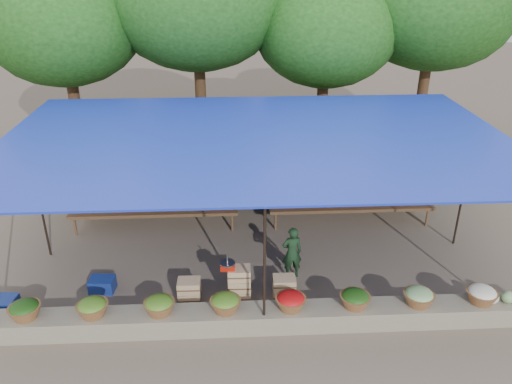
{
  "coord_description": "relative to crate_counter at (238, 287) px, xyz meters",
  "views": [
    {
      "loc": [
        -0.53,
        -10.12,
        6.32
      ],
      "look_at": [
        0.02,
        0.2,
        1.4
      ],
      "focal_mm": 35.0,
      "sensor_mm": 36.0,
      "label": 1
    }
  ],
  "objects": [
    {
      "name": "ground",
      "position": [
        0.46,
        1.92,
        -0.31
      ],
      "size": [
        60.0,
        60.0,
        0.0
      ],
      "primitive_type": "plane",
      "color": "#685B4C",
      "rests_on": "ground"
    },
    {
      "name": "stone_curb",
      "position": [
        0.46,
        -0.83,
        -0.11
      ],
      "size": [
        10.6,
        0.55,
        0.4
      ],
      "primitive_type": "cube",
      "color": "slate",
      "rests_on": "ground"
    },
    {
      "name": "stall_canopy",
      "position": [
        0.46,
        1.98,
        2.37
      ],
      "size": [
        10.8,
        6.6,
        2.82
      ],
      "color": "black",
      "rests_on": "ground"
    },
    {
      "name": "produce_baskets",
      "position": [
        0.36,
        -0.83,
        0.25
      ],
      "size": [
        8.98,
        0.58,
        0.34
      ],
      "color": "brown",
      "rests_on": "stone_curb"
    },
    {
      "name": "netting_backdrop",
      "position": [
        0.46,
        5.07,
        0.94
      ],
      "size": [
        10.6,
        0.06,
        2.5
      ],
      "primitive_type": "cube",
      "color": "#194318",
      "rests_on": "ground"
    },
    {
      "name": "tree_row",
      "position": [
        0.96,
        8.01,
        4.39
      ],
      "size": [
        16.51,
        5.5,
        7.12
      ],
      "color": "#351F13",
      "rests_on": "ground"
    },
    {
      "name": "fruit_table_left",
      "position": [
        -2.03,
        3.28,
        0.3
      ],
      "size": [
        4.21,
        0.95,
        0.93
      ],
      "color": "#49351D",
      "rests_on": "ground"
    },
    {
      "name": "fruit_table_right",
      "position": [
        2.97,
        3.28,
        0.3
      ],
      "size": [
        4.21,
        0.95,
        0.93
      ],
      "color": "#49351D",
      "rests_on": "ground"
    },
    {
      "name": "crate_counter",
      "position": [
        0.0,
        0.0,
        0.0
      ],
      "size": [
        2.35,
        0.35,
        0.77
      ],
      "color": "tan",
      "rests_on": "ground"
    },
    {
      "name": "weighing_scale",
      "position": [
        -0.2,
        -0.0,
        0.54
      ],
      "size": [
        0.3,
        0.3,
        0.32
      ],
      "color": "red",
      "rests_on": "crate_counter"
    },
    {
      "name": "vendor_seated",
      "position": [
        1.17,
        0.78,
        0.29
      ],
      "size": [
        0.47,
        0.35,
        1.2
      ],
      "primitive_type": "imported",
      "rotation": [
        0.0,
        0.0,
        3.28
      ],
      "color": "#17321B",
      "rests_on": "ground"
    },
    {
      "name": "customer_left",
      "position": [
        -4.08,
        4.14,
        0.55
      ],
      "size": [
        1.0,
        0.89,
        1.71
      ],
      "primitive_type": "imported",
      "rotation": [
        0.0,
        0.0,
        0.35
      ],
      "color": "slate",
      "rests_on": "ground"
    },
    {
      "name": "customer_mid",
      "position": [
        2.45,
        3.83,
        0.57
      ],
      "size": [
        1.29,
        0.99,
        1.76
      ],
      "primitive_type": "imported",
      "rotation": [
        0.0,
        0.0,
        0.33
      ],
      "color": "slate",
      "rests_on": "ground"
    },
    {
      "name": "customer_right",
      "position": [
        3.9,
        3.85,
        0.54
      ],
      "size": [
        1.04,
        0.93,
        1.7
      ],
      "primitive_type": "imported",
      "rotation": [
        0.0,
        0.0,
        -0.65
      ],
      "color": "slate",
      "rests_on": "ground"
    },
    {
      "name": "blue_crate_front",
      "position": [
        -4.59,
        -0.16,
        -0.14
      ],
      "size": [
        0.6,
        0.46,
        0.34
      ],
      "primitive_type": "cube",
      "rotation": [
        0.0,
        0.0,
        -0.1
      ],
      "color": "navy",
      "rests_on": "ground"
    },
    {
      "name": "blue_crate_back",
      "position": [
        -2.81,
        0.46,
        -0.16
      ],
      "size": [
        0.53,
        0.4,
        0.3
      ],
      "primitive_type": "cube",
      "rotation": [
        0.0,
        0.0,
        -0.08
      ],
      "color": "navy",
      "rests_on": "ground"
    }
  ]
}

